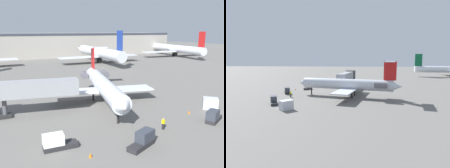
% 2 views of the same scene
% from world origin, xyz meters
% --- Properties ---
extents(ground_plane, '(400.00, 400.00, 0.10)m').
position_xyz_m(ground_plane, '(0.00, 0.00, -0.05)').
color(ground_plane, '#66635E').
extents(regional_jet, '(20.42, 29.32, 9.87)m').
position_xyz_m(regional_jet, '(2.37, 1.12, 3.54)').
color(regional_jet, silver).
rests_on(regional_jet, ground_plane).
extents(jet_bridge, '(16.71, 5.95, 6.04)m').
position_xyz_m(jet_bridge, '(-12.67, -0.04, 4.36)').
color(jet_bridge, gray).
rests_on(jet_bridge, ground_plane).
extents(ground_crew_marshaller, '(0.40, 0.47, 1.69)m').
position_xyz_m(ground_crew_marshaller, '(4.29, -14.86, 0.86)').
color(ground_crew_marshaller, black).
rests_on(ground_crew_marshaller, ground_plane).
extents(baggage_tug_lead, '(4.22, 2.91, 1.90)m').
position_xyz_m(baggage_tug_lead, '(12.82, -16.15, 0.84)').
color(baggage_tug_lead, '#262628').
rests_on(baggage_tug_lead, ground_plane).
extents(baggage_tug_trailing, '(4.23, 2.82, 1.90)m').
position_xyz_m(baggage_tug_trailing, '(-1.03, -17.70, 0.84)').
color(baggage_tug_trailing, '#262628').
rests_on(baggage_tug_trailing, ground_plane).
extents(baggage_tug_spare, '(4.08, 1.64, 1.90)m').
position_xyz_m(baggage_tug_spare, '(-10.47, -13.65, 0.84)').
color(baggage_tug_spare, '#262628').
rests_on(baggage_tug_spare, ground_plane).
extents(cargo_container_uld, '(3.13, 3.13, 1.96)m').
position_xyz_m(cargo_container_uld, '(17.63, -11.46, 0.98)').
color(cargo_container_uld, silver).
rests_on(cargo_container_uld, ground_plane).
extents(traffic_cone_mid, '(0.36, 0.36, 0.55)m').
position_xyz_m(traffic_cone_mid, '(-7.67, -17.23, 0.28)').
color(traffic_cone_mid, orange).
rests_on(traffic_cone_mid, ground_plane).
extents(traffic_cone_far, '(0.36, 0.36, 0.55)m').
position_xyz_m(traffic_cone_far, '(12.30, -11.77, 0.28)').
color(traffic_cone_far, orange).
rests_on(traffic_cone_far, ground_plane).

